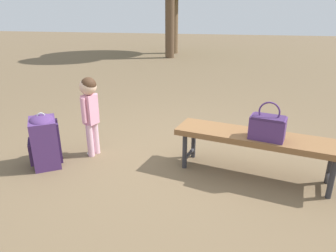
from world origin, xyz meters
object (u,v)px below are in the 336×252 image
object	(u,v)px
child_standing	(90,105)
backpack_large	(44,139)
park_bench	(256,140)
handbag	(268,126)

from	to	relation	value
child_standing	backpack_large	distance (m)	0.61
park_bench	backpack_large	distance (m)	2.22
handbag	child_standing	xyz separation A→B (m)	(1.89, -0.19, 0.04)
park_bench	child_standing	world-z (taller)	child_standing
park_bench	child_standing	distance (m)	1.83
handbag	backpack_large	world-z (taller)	handbag
handbag	child_standing	size ratio (longest dim) A/B	0.40
handbag	child_standing	world-z (taller)	child_standing
park_bench	child_standing	xyz separation A→B (m)	(1.81, -0.10, 0.22)
child_standing	backpack_large	xyz separation A→B (m)	(0.39, 0.34, -0.31)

